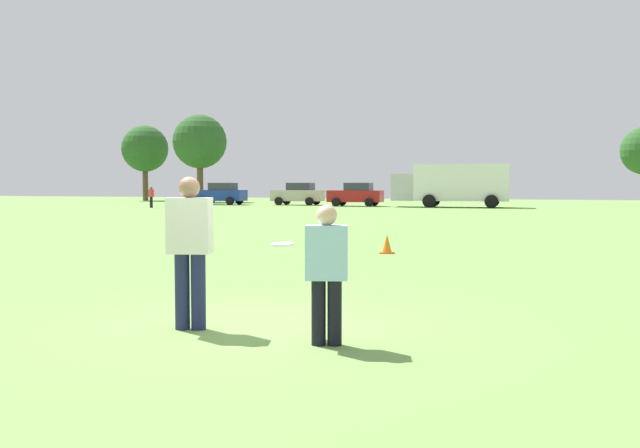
% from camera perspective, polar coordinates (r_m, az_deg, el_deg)
% --- Properties ---
extents(ground_plane, '(147.61, 147.61, 0.00)m').
position_cam_1_polar(ground_plane, '(8.69, -5.50, -8.23)').
color(ground_plane, '#6B9347').
extents(player_thrower, '(0.56, 0.41, 1.81)m').
position_cam_1_polar(player_thrower, '(8.47, -10.47, -1.57)').
color(player_thrower, '#1E234C').
rests_on(player_thrower, ground).
extents(player_defender, '(0.50, 0.37, 1.51)m').
position_cam_1_polar(player_defender, '(7.53, 0.54, -3.49)').
color(player_defender, black).
rests_on(player_defender, ground).
extents(frisbee, '(0.27, 0.27, 0.05)m').
position_cam_1_polar(frisbee, '(8.12, -3.06, -1.65)').
color(frisbee, white).
extents(traffic_cone, '(0.32, 0.32, 0.48)m').
position_cam_1_polar(traffic_cone, '(17.63, 5.43, -1.64)').
color(traffic_cone, '#D8590C').
rests_on(traffic_cone, ground).
extents(parked_car_near_left, '(4.28, 2.36, 1.82)m').
position_cam_1_polar(parked_car_near_left, '(59.38, -8.02, 2.45)').
color(parked_car_near_left, navy).
rests_on(parked_car_near_left, ground).
extents(parked_car_mid_left, '(4.28, 2.36, 1.82)m').
position_cam_1_polar(parked_car_mid_left, '(57.90, -1.76, 2.46)').
color(parked_car_mid_left, '#B7AD99').
rests_on(parked_car_mid_left, ground).
extents(parked_car_center, '(4.28, 2.36, 1.82)m').
position_cam_1_polar(parked_car_center, '(54.94, 2.93, 2.41)').
color(parked_car_center, maroon).
rests_on(parked_car_center, ground).
extents(box_truck, '(8.60, 3.26, 3.18)m').
position_cam_1_polar(box_truck, '(53.21, 10.70, 3.22)').
color(box_truck, white).
rests_on(box_truck, ground).
extents(bystander_far_jogger, '(0.49, 0.44, 1.56)m').
position_cam_1_polar(bystander_far_jogger, '(52.71, -13.48, 2.24)').
color(bystander_far_jogger, black).
rests_on(bystander_far_jogger, ground).
extents(tree_west_oak, '(4.81, 4.81, 7.81)m').
position_cam_1_polar(tree_west_oak, '(75.91, -13.96, 5.91)').
color(tree_west_oak, brown).
rests_on(tree_west_oak, ground).
extents(tree_west_maple, '(5.14, 5.14, 8.35)m').
position_cam_1_polar(tree_west_maple, '(68.69, -9.69, 6.56)').
color(tree_west_maple, brown).
rests_on(tree_west_maple, ground).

